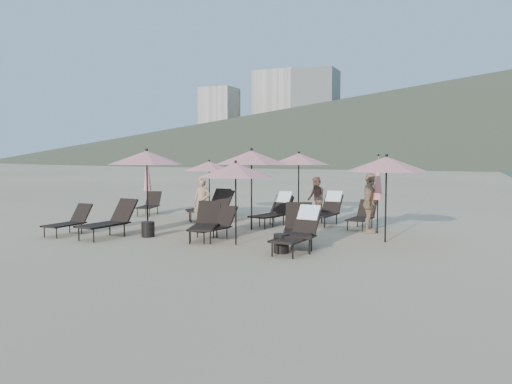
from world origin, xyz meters
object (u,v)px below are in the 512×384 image
at_px(beachgoer_c, 370,203).
at_px(umbrella_open_3, 209,166).
at_px(lounger_6, 150,204).
at_px(beachgoer_b, 316,198).
at_px(lounger_3, 205,222).
at_px(lounger_1, 110,220).
at_px(lounger_10, 327,209).
at_px(lounger_5, 298,227).
at_px(side_table_1, 281,243).
at_px(umbrella_open_2, 386,164).
at_px(lounger_0, 69,221).
at_px(lounger_12, 274,210).
at_px(lounger_11, 362,215).
at_px(umbrella_closed_0, 378,178).
at_px(umbrella_open_4, 299,159).
at_px(umbrella_open_1, 252,158).
at_px(lounger_7, 213,207).
at_px(side_table_0, 148,229).
at_px(umbrella_open_5, 236,170).
at_px(umbrella_open_0, 147,158).
at_px(lounger_2, 215,225).
at_px(lounger_8, 211,205).
at_px(lounger_4, 299,230).
at_px(beachgoer_a, 202,203).
at_px(umbrella_closed_1, 147,172).
at_px(lounger_9, 277,212).

bearing_deg(beachgoer_c, umbrella_open_3, 67.40).
height_order(lounger_6, beachgoer_c, beachgoer_c).
bearing_deg(beachgoer_b, lounger_3, -48.91).
bearing_deg(lounger_1, beachgoer_b, 64.25).
bearing_deg(umbrella_open_3, lounger_10, -7.34).
bearing_deg(lounger_5, side_table_1, -115.61).
height_order(umbrella_open_2, beachgoer_c, umbrella_open_2).
bearing_deg(lounger_0, lounger_10, 41.26).
height_order(lounger_12, side_table_1, lounger_12).
bearing_deg(lounger_3, lounger_1, 177.39).
xyz_separation_m(lounger_11, umbrella_closed_0, (0.61, -0.88, 1.22)).
bearing_deg(umbrella_open_4, umbrella_closed_0, -37.91).
bearing_deg(lounger_6, lounger_10, -16.60).
distance_m(umbrella_open_1, umbrella_open_2, 4.22).
distance_m(umbrella_open_3, beachgoer_c, 6.80).
bearing_deg(lounger_12, beachgoer_c, 6.81).
height_order(lounger_7, side_table_0, lounger_7).
xyz_separation_m(umbrella_open_1, umbrella_open_5, (0.70, -2.60, -0.32)).
height_order(lounger_0, lounger_5, lounger_5).
bearing_deg(umbrella_open_0, lounger_2, -18.20).
height_order(lounger_2, lounger_10, lounger_10).
distance_m(lounger_1, lounger_3, 2.74).
relative_size(lounger_12, umbrella_open_3, 0.86).
relative_size(lounger_12, umbrella_open_1, 0.73).
bearing_deg(lounger_8, beachgoer_b, 34.83).
bearing_deg(lounger_11, umbrella_open_0, -148.44).
distance_m(umbrella_open_4, umbrella_open_5, 5.97).
xyz_separation_m(lounger_4, lounger_7, (-4.63, 4.36, -0.02)).
bearing_deg(lounger_7, lounger_4, -30.62).
xyz_separation_m(lounger_0, lounger_6, (-0.87, 5.17, 0.01)).
bearing_deg(lounger_6, beachgoer_a, -49.35).
bearing_deg(lounger_7, side_table_1, -34.86).
bearing_deg(lounger_12, umbrella_closed_1, -162.74).
bearing_deg(beachgoer_b, lounger_12, -51.00).
relative_size(umbrella_open_1, umbrella_open_5, 1.17).
height_order(lounger_7, beachgoer_c, beachgoer_c).
height_order(umbrella_open_0, beachgoer_a, umbrella_open_0).
relative_size(umbrella_open_0, umbrella_closed_0, 1.08).
height_order(umbrella_open_2, umbrella_open_5, umbrella_open_2).
relative_size(lounger_6, umbrella_open_5, 0.75).
distance_m(lounger_3, lounger_5, 2.73).
height_order(lounger_0, lounger_11, lounger_11).
xyz_separation_m(umbrella_open_4, umbrella_closed_0, (3.29, -2.56, -0.55)).
relative_size(lounger_3, lounger_11, 1.18).
relative_size(lounger_9, beachgoer_a, 1.01).
distance_m(lounger_0, lounger_11, 8.86).
xyz_separation_m(lounger_9, umbrella_open_4, (0.13, 1.88, 1.76)).
height_order(lounger_9, umbrella_open_4, umbrella_open_4).
distance_m(umbrella_open_0, umbrella_open_5, 4.02).
relative_size(lounger_10, umbrella_open_5, 0.83).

